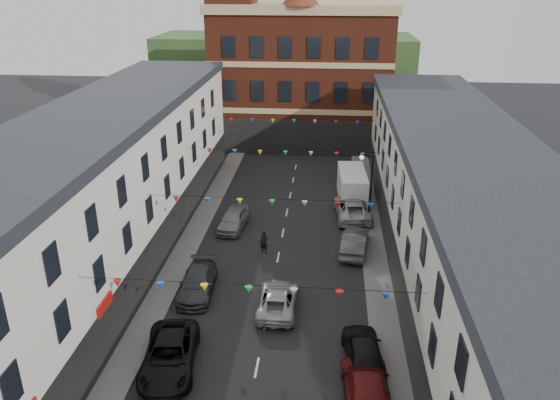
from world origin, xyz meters
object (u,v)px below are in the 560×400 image
(car_left_c, at_px, (169,355))
(street_lamp, at_px, (368,180))
(car_right_e, at_px, (355,242))
(white_van, at_px, (352,185))
(car_left_e, at_px, (234,219))
(pedestrian, at_px, (264,242))
(moving_car, at_px, (278,300))
(car_right_c, at_px, (367,388))
(car_left_d, at_px, (198,283))
(car_right_d, at_px, (364,351))
(car_right_f, at_px, (352,208))

(car_left_c, bearing_deg, street_lamp, 51.87)
(car_right_e, height_order, white_van, white_van)
(car_left_e, height_order, pedestrian, pedestrian)
(car_left_e, bearing_deg, moving_car, -61.72)
(car_right_c, xyz_separation_m, moving_car, (-4.91, 7.30, -0.12))
(car_right_e, bearing_deg, car_left_c, 61.80)
(car_left_c, distance_m, car_right_e, 16.96)
(car_left_d, height_order, moving_car, car_left_d)
(street_lamp, distance_m, white_van, 6.21)
(moving_car, distance_m, pedestrian, 7.36)
(car_left_e, bearing_deg, car_right_e, -12.91)
(car_left_c, xyz_separation_m, white_van, (10.06, 23.96, 0.53))
(car_left_e, distance_m, car_right_d, 18.42)
(car_left_c, relative_size, car_left_e, 1.23)
(car_right_c, height_order, white_van, white_van)
(car_right_d, height_order, car_right_f, car_right_d)
(car_right_f, height_order, pedestrian, pedestrian)
(street_lamp, distance_m, car_left_c, 21.66)
(pedestrian, bearing_deg, car_right_d, -44.96)
(car_left_c, distance_m, car_right_d, 10.03)
(car_right_c, height_order, moving_car, car_right_c)
(street_lamp, xyz_separation_m, car_right_c, (-1.05, -19.89, -3.10))
(street_lamp, height_order, car_right_f, street_lamp)
(car_right_e, relative_size, white_van, 0.83)
(pedestrian, bearing_deg, street_lamp, 51.19)
(car_left_d, distance_m, car_right_c, 13.37)
(car_left_e, height_order, moving_car, car_left_e)
(car_left_c, xyz_separation_m, pedestrian, (3.37, 12.97, 0.07))
(car_right_c, height_order, pedestrian, pedestrian)
(car_right_c, xyz_separation_m, pedestrian, (-6.59, 14.46, 0.06))
(car_left_c, bearing_deg, car_left_d, 84.44)
(moving_car, bearing_deg, car_left_d, -14.35)
(car_left_e, bearing_deg, car_right_c, -56.86)
(car_right_d, xyz_separation_m, car_right_e, (0.00, 12.54, -0.00))
(pedestrian, bearing_deg, car_right_f, 62.44)
(car_left_d, distance_m, pedestrian, 6.80)
(car_right_c, distance_m, white_van, 25.46)
(white_van, bearing_deg, moving_car, -108.49)
(car_left_d, bearing_deg, car_right_e, 30.29)
(street_lamp, height_order, car_right_e, street_lamp)
(car_left_d, height_order, car_left_e, car_left_e)
(street_lamp, bearing_deg, car_left_e, -172.25)
(car_left_d, distance_m, car_right_f, 16.32)
(car_right_c, bearing_deg, car_left_e, -65.32)
(street_lamp, height_order, car_right_c, street_lamp)
(street_lamp, distance_m, car_right_d, 17.51)
(car_right_f, bearing_deg, car_left_d, 45.72)
(car_right_f, bearing_deg, car_right_c, 84.27)
(white_van, bearing_deg, car_left_c, -115.82)
(car_left_d, bearing_deg, car_left_c, -90.80)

